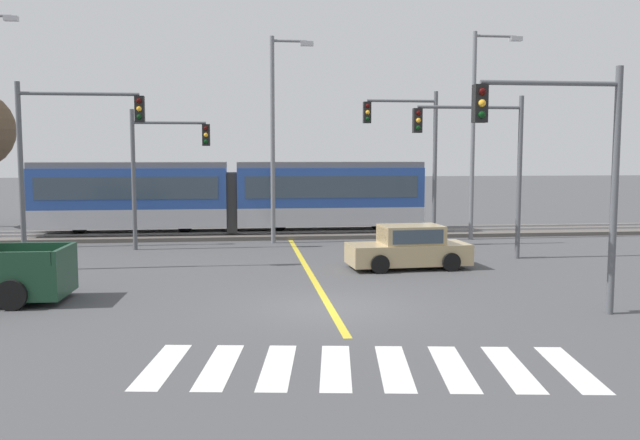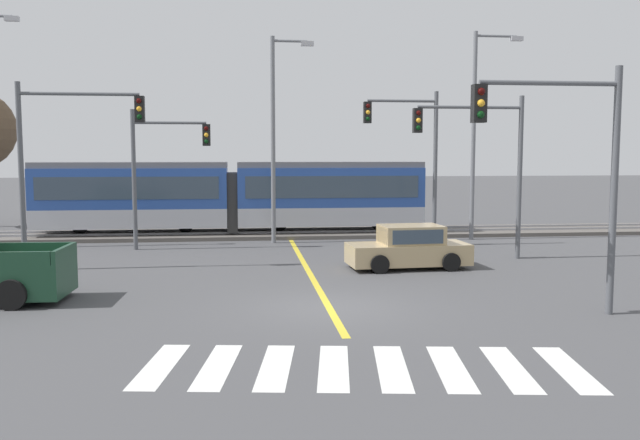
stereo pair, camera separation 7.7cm
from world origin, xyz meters
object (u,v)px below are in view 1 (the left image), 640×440
street_lamp_east (477,124)px  sedan_crossing (409,248)px  traffic_light_far_left (160,159)px  traffic_light_mid_right (484,151)px  traffic_light_mid_left (62,146)px  traffic_light_near_right (568,152)px  light_rail_tram (232,194)px  street_lamp_centre (276,129)px  traffic_light_far_right (412,146)px

street_lamp_east → sedan_crossing: bearing=-124.0°
traffic_light_far_left → traffic_light_mid_right: bearing=-18.4°
traffic_light_mid_left → street_lamp_east: (16.95, 6.44, 1.11)m
traffic_light_near_right → traffic_light_mid_right: 8.99m
traffic_light_near_right → light_rail_tram: bearing=115.7°
sedan_crossing → street_lamp_centre: size_ratio=0.47×
sedan_crossing → traffic_light_mid_left: size_ratio=0.67×
traffic_light_mid_left → traffic_light_far_left: (2.71, 4.71, -0.51)m
street_lamp_east → light_rail_tram: bearing=167.2°
traffic_light_mid_left → traffic_light_far_left: 5.46m
light_rail_tram → street_lamp_centre: street_lamp_centre is taller
traffic_light_far_left → street_lamp_centre: bearing=16.7°
light_rail_tram → street_lamp_centre: 4.64m
traffic_light_far_right → street_lamp_centre: street_lamp_centre is taller
traffic_light_mid_left → traffic_light_mid_right: bearing=2.2°
light_rail_tram → traffic_light_far_left: traffic_light_far_left is taller
light_rail_tram → street_lamp_centre: size_ratio=2.03×
sedan_crossing → traffic_light_far_left: traffic_light_far_left is taller
sedan_crossing → traffic_light_mid_right: traffic_light_mid_right is taller
light_rail_tram → street_lamp_east: bearing=-12.8°
light_rail_tram → traffic_light_far_right: traffic_light_far_right is taller
sedan_crossing → street_lamp_east: bearing=56.0°
street_lamp_centre → traffic_light_near_right: bearing=-66.4°
light_rail_tram → sedan_crossing: light_rail_tram is taller
traffic_light_far_right → traffic_light_far_left: (-10.69, 0.18, -0.57)m
traffic_light_mid_left → traffic_light_near_right: bearing=-30.9°
traffic_light_far_right → traffic_light_far_left: 10.70m
traffic_light_mid_left → street_lamp_centre: bearing=39.1°
traffic_light_near_right → street_lamp_centre: street_lamp_centre is taller
traffic_light_far_left → street_lamp_east: 14.44m
street_lamp_centre → street_lamp_east: street_lamp_east is taller
sedan_crossing → traffic_light_mid_left: (-11.85, 1.12, 3.58)m
traffic_light_far_right → traffic_light_mid_right: traffic_light_far_right is taller
traffic_light_near_right → street_lamp_east: size_ratio=0.64×
traffic_light_mid_right → street_lamp_east: bearing=72.7°
light_rail_tram → sedan_crossing: (6.24, -10.14, -1.35)m
light_rail_tram → traffic_light_far_left: 5.48m
sedan_crossing → traffic_light_mid_right: bearing=27.3°
street_lamp_east → traffic_light_mid_right: bearing=-107.3°
traffic_light_far_right → street_lamp_east: (3.55, 1.91, 1.05)m
traffic_light_far_left → traffic_light_mid_left: bearing=-119.9°
traffic_light_far_right → traffic_light_mid_right: (1.73, -3.95, -0.24)m
traffic_light_near_right → street_lamp_east: street_lamp_east is taller
sedan_crossing → traffic_light_mid_left: traffic_light_mid_left is taller
traffic_light_mid_left → traffic_light_mid_right: (15.12, 0.57, -0.18)m
traffic_light_near_right → traffic_light_mid_right: bearing=82.6°
light_rail_tram → traffic_light_mid_right: traffic_light_mid_right is taller
traffic_light_far_right → traffic_light_near_right: size_ratio=1.09×
traffic_light_near_right → traffic_light_far_left: size_ratio=1.05×
sedan_crossing → traffic_light_near_right: traffic_light_near_right is taller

